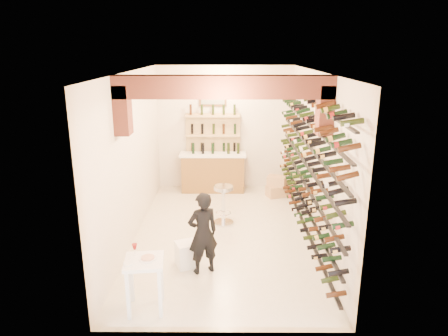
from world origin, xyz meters
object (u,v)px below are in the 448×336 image
wine_rack (304,160)px  person (203,233)px  chrome_barstool (223,202)px  white_stool (187,254)px  crate_lower (276,191)px  back_counter (213,171)px  tasting_table (144,269)px

wine_rack → person: bearing=-141.9°
wine_rack → chrome_barstool: bearing=161.2°
wine_rack → white_stool: bearing=-149.8°
white_stool → crate_lower: white_stool is taller
chrome_barstool → wine_rack: bearing=-18.8°
person → chrome_barstool: person is taller
back_counter → person: bearing=-90.5°
crate_lower → chrome_barstool: bearing=-128.3°
back_counter → tasting_table: size_ratio=1.80×
crate_lower → person: bearing=-114.2°
wine_rack → person: wine_rack is taller
white_stool → tasting_table: bearing=-110.9°
back_counter → white_stool: 3.94m
white_stool → crate_lower: (1.94, 3.46, -0.07)m
wine_rack → person: 2.52m
tasting_table → chrome_barstool: bearing=63.7°
chrome_barstool → tasting_table: bearing=-109.9°
person → chrome_barstool: 2.03m
person → crate_lower: bearing=-138.7°
person → chrome_barstool: bearing=-123.7°
tasting_table → crate_lower: tasting_table is taller
tasting_table → person: size_ratio=0.67×
wine_rack → person: (-1.87, -1.46, -0.85)m
back_counter → crate_lower: 1.72m
white_stool → person: 0.61m
back_counter → wine_rack: bearing=-55.3°
wine_rack → tasting_table: (-2.63, -2.48, -0.91)m
back_counter → white_stool: (-0.33, -3.91, -0.32)m
crate_lower → tasting_table: bearing=-117.2°
wine_rack → tasting_table: 3.73m
back_counter → white_stool: bearing=-94.9°
white_stool → person: person is taller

